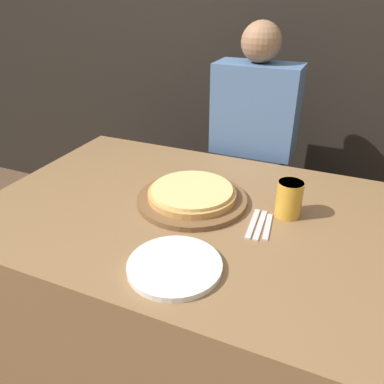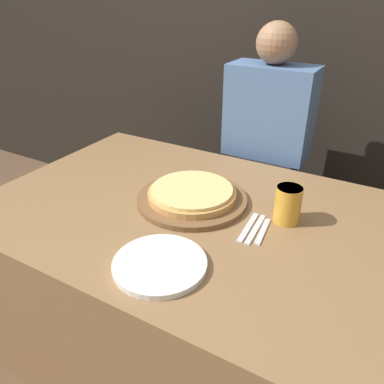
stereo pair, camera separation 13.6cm
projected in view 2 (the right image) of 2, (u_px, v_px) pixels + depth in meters
ground_plane at (186, 341)px, 1.69m from camera, size 12.00×12.00×0.00m
back_wall at (292, 10)px, 1.88m from camera, size 6.00×0.05×2.60m
dining_table at (185, 281)px, 1.52m from camera, size 1.44×1.00×0.71m
pizza_on_board at (192, 196)px, 1.37m from camera, size 0.40×0.40×0.06m
beer_glass at (288, 203)px, 1.24m from camera, size 0.09×0.09×0.13m
dinner_plate at (160, 264)px, 1.06m from camera, size 0.27×0.27×0.02m
fork at (248, 227)px, 1.23m from camera, size 0.03×0.18×0.00m
dinner_knife at (255, 229)px, 1.22m from camera, size 0.03×0.18×0.00m
spoon at (263, 231)px, 1.21m from camera, size 0.04×0.16×0.00m
diner_person at (264, 165)px, 1.86m from camera, size 0.39×0.20×1.28m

